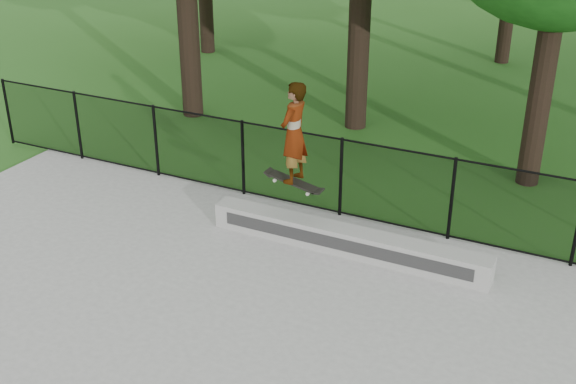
% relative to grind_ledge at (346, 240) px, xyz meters
% --- Properties ---
extents(grind_ledge, '(4.77, 0.40, 0.43)m').
position_rel_grind_ledge_xyz_m(grind_ledge, '(0.00, 0.00, 0.00)').
color(grind_ledge, '#B0B0AB').
rests_on(grind_ledge, concrete_slab).
extents(skater_airborne, '(0.83, 0.64, 1.85)m').
position_rel_grind_ledge_xyz_m(skater_airborne, '(-0.96, -0.00, 1.69)').
color(skater_airborne, black).
rests_on(skater_airborne, ground).
extents(chainlink_fence, '(16.06, 0.06, 1.50)m').
position_rel_grind_ledge_xyz_m(chainlink_fence, '(-0.61, 1.20, 0.53)').
color(chainlink_fence, black).
rests_on(chainlink_fence, concrete_slab).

